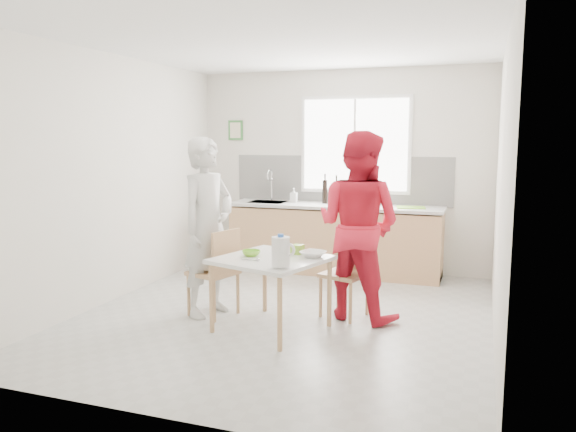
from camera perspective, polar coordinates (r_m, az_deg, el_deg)
name	(u,v)px	position (r m, az deg, el deg)	size (l,w,h in m)	color
ground	(285,315)	(5.81, -0.30, -10.07)	(4.50, 4.50, 0.00)	#B7B7B2
room_shell	(285,153)	(5.52, -0.32, 6.38)	(4.50, 4.50, 4.50)	silver
window	(355,145)	(7.61, 6.81, 7.19)	(1.50, 0.06, 1.30)	white
backsplash	(340,180)	(7.69, 5.32, 3.68)	(3.00, 0.02, 0.65)	white
picture_frame	(236,130)	(8.18, -5.35, 8.67)	(0.22, 0.03, 0.28)	#3A7F3B
kitchen_counter	(334,242)	(7.52, 4.67, -2.62)	(2.84, 0.64, 1.37)	tan
dining_table	(271,265)	(5.25, -1.71, -5.01)	(1.12, 1.12, 0.69)	white
chair_left	(218,269)	(5.71, -7.14, -5.32)	(0.51, 0.51, 0.89)	tan
chair_far	(348,268)	(5.75, 6.09, -5.33)	(0.50, 0.50, 0.87)	tan
person_white	(208,227)	(5.72, -8.13, -1.12)	(0.66, 0.43, 1.81)	silver
person_red	(358,226)	(5.60, 7.15, -1.00)	(0.91, 0.71, 1.86)	red
bowl_green	(251,253)	(5.31, -3.75, -3.78)	(0.17, 0.17, 0.05)	#80D030
bowl_white	(313,254)	(5.26, 2.55, -3.89)	(0.23, 0.23, 0.06)	white
milk_jug	(281,251)	(4.80, -0.70, -3.58)	(0.22, 0.16, 0.27)	white
green_box	(297,249)	(5.39, 0.96, -3.41)	(0.10, 0.10, 0.09)	#7EB72A
spoon	(249,260)	(5.12, -3.94, -4.44)	(0.01, 0.01, 0.16)	#A5A5AA
cutting_board	(411,207)	(7.22, 12.38, 0.86)	(0.35, 0.25, 0.01)	#79C02C
wine_bottle_a	(325,192)	(7.53, 3.77, 2.49)	(0.07, 0.07, 0.32)	black
wine_bottle_b	(336,192)	(7.59, 4.92, 2.45)	(0.07, 0.07, 0.30)	black
jar_amber	(351,198)	(7.49, 6.45, 1.81)	(0.06, 0.06, 0.16)	brown
soap_bottle	(294,195)	(7.67, 0.58, 2.14)	(0.09, 0.09, 0.19)	#999999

